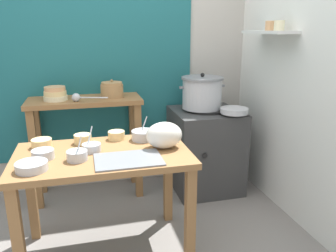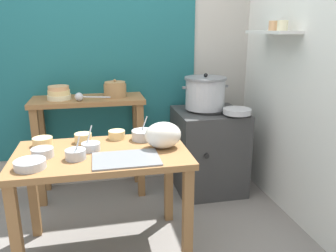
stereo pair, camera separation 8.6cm
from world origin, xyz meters
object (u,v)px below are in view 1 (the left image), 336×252
back_shelf_table (86,123)px  wide_pan (234,111)px  prep_bowl_4 (116,135)px  prep_bowl_3 (77,155)px  prep_bowl_6 (42,143)px  serving_tray (128,160)px  steamer_pot (202,93)px  prep_bowl_2 (43,154)px  prep_table (104,169)px  bowl_stack_enamel (55,94)px  clay_pot (112,90)px  prep_bowl_7 (83,139)px  ladle (78,98)px  prep_bowl_1 (143,135)px  prep_bowl_5 (32,166)px  stove_block (205,149)px  prep_bowl_0 (91,147)px  plastic_bag (164,135)px

back_shelf_table → wide_pan: bearing=-15.9°
back_shelf_table → prep_bowl_4: back_shelf_table is taller
prep_bowl_3 → prep_bowl_6: 0.37m
serving_tray → steamer_pot: bearing=49.5°
prep_bowl_2 → prep_bowl_4: bearing=29.3°
prep_bowl_2 → prep_bowl_6: prep_bowl_6 is taller
prep_table → bowl_stack_enamel: bowl_stack_enamel is taller
bowl_stack_enamel → clay_pot: bearing=1.6°
prep_bowl_4 → prep_bowl_7: size_ratio=1.01×
ladle → bowl_stack_enamel: bearing=149.4°
prep_bowl_1 → prep_bowl_6: 0.68m
prep_bowl_3 → back_shelf_table: bearing=86.0°
clay_pot → prep_bowl_7: (-0.27, -0.66, -0.21)m
ladle → prep_bowl_7: 0.57m
serving_tray → prep_bowl_5: prep_bowl_5 is taller
stove_block → prep_bowl_2: size_ratio=5.85×
wide_pan → prep_bowl_7: wide_pan is taller
clay_pot → ladle: clay_pot is taller
prep_bowl_0 → prep_bowl_3: 0.16m
back_shelf_table → prep_bowl_4: size_ratio=8.12×
steamer_pot → wide_pan: steamer_pot is taller
stove_block → wide_pan: size_ratio=3.27×
prep_table → wide_pan: (1.15, 0.53, 0.19)m
bowl_stack_enamel → prep_bowl_6: size_ratio=1.48×
prep_bowl_1 → prep_table: bearing=-147.4°
bowl_stack_enamel → prep_bowl_3: bowl_stack_enamel is taller
bowl_stack_enamel → plastic_bag: bowl_stack_enamel is taller
serving_tray → prep_bowl_4: bearing=93.7°
bowl_stack_enamel → serving_tray: 1.16m
plastic_bag → prep_bowl_3: bearing=-171.4°
prep_bowl_0 → prep_bowl_5: bearing=-145.9°
clay_pot → wide_pan: size_ratio=0.82×
prep_bowl_0 → wide_pan: bearing=21.7°
stove_block → prep_bowl_6: size_ratio=5.95×
prep_table → plastic_bag: bearing=-1.4°
ladle → prep_bowl_2: 0.82m
prep_table → prep_bowl_3: size_ratio=6.73×
prep_bowl_4 → prep_bowl_2: bearing=-150.7°
wide_pan → prep_bowl_7: bearing=-166.3°
prep_bowl_0 → prep_bowl_3: bearing=-123.5°
prep_bowl_0 → prep_bowl_7: prep_bowl_0 is taller
prep_bowl_4 → prep_bowl_5: (-0.51, -0.43, -0.01)m
ladle → prep_bowl_5: (-0.26, -0.94, -0.19)m
ladle → prep_bowl_3: (-0.01, -0.85, -0.18)m
prep_bowl_7 → prep_bowl_0: bearing=-73.5°
serving_tray → wide_pan: (1.01, 0.70, 0.08)m
serving_tray → prep_bowl_6: prep_bowl_6 is taller
bowl_stack_enamel → prep_bowl_5: (-0.08, -1.05, -0.21)m
clay_pot → bowl_stack_enamel: clay_pot is taller
prep_bowl_3 → prep_bowl_7: prep_bowl_3 is taller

